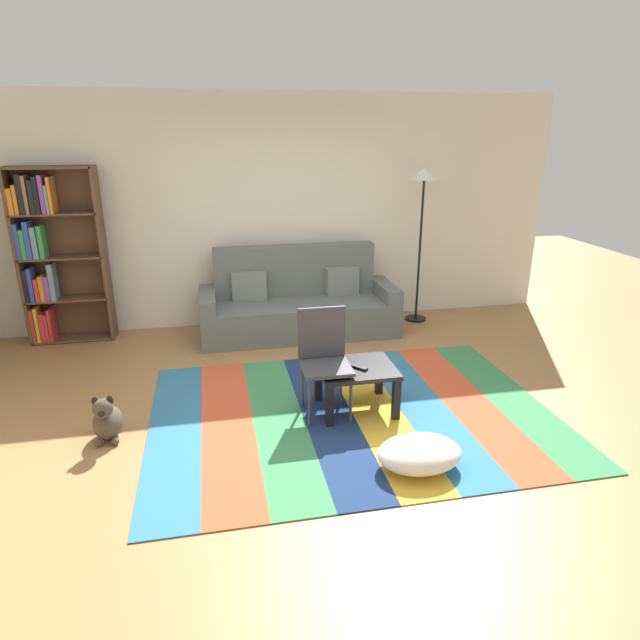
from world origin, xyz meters
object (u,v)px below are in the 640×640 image
bookshelf (51,254)px  dog (107,420)px  pouf (420,454)px  folding_chair (324,353)px  tv_remote (359,367)px  coffee_table (356,375)px  standing_lamp (423,194)px  couch (298,305)px

bookshelf → dog: bearing=-70.1°
pouf → folding_chair: folding_chair is taller
dog → folding_chair: 1.78m
tv_remote → folding_chair: size_ratio=0.17×
coffee_table → standing_lamp: (1.36, 2.12, 1.23)m
bookshelf → tv_remote: size_ratio=12.84×
coffee_table → tv_remote: (0.01, -0.04, 0.09)m
dog → standing_lamp: 4.25m
dog → folding_chair: bearing=3.4°
tv_remote → coffee_table: bearing=65.0°
dog → pouf: bearing=-21.2°
bookshelf → tv_remote: bearing=-38.9°
couch → dog: couch is taller
couch → coffee_table: 1.98m
coffee_table → pouf: bearing=-76.9°
couch → coffee_table: couch is taller
standing_lamp → couch: bearing=-174.8°
couch → standing_lamp: 1.97m
bookshelf → folding_chair: 3.43m
standing_lamp → coffee_table: bearing=-122.8°
couch → bookshelf: 2.77m
coffee_table → folding_chair: folding_chair is taller
dog → tv_remote: (2.02, 0.02, 0.25)m
couch → standing_lamp: standing_lamp is taller
couch → pouf: bearing=-82.4°
bookshelf → folding_chair: bookshelf is taller
couch → dog: size_ratio=5.69×
standing_lamp → folding_chair: 2.83m
standing_lamp → tv_remote: size_ratio=12.48×
coffee_table → dog: bearing=-178.2°
bookshelf → folding_chair: size_ratio=2.14×
dog → standing_lamp: size_ratio=0.21×
pouf → folding_chair: size_ratio=0.68×
pouf → coffee_table: bearing=103.1°
pouf → standing_lamp: bearing=69.4°
couch → pouf: couch is taller
dog → tv_remote: 2.03m
couch → standing_lamp: bearing=5.2°
pouf → dog: size_ratio=1.53×
couch → dog: bearing=-132.0°
couch → bookshelf: bookshelf is taller
coffee_table → tv_remote: bearing=-75.9°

